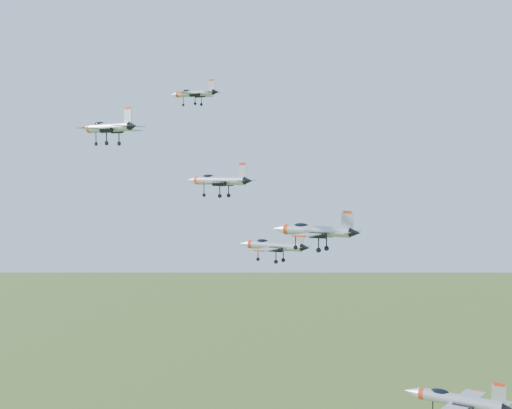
% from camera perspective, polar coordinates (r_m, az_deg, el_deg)
% --- Properties ---
extents(jet_lead, '(10.64, 8.81, 2.84)m').
position_cam_1_polar(jet_lead, '(129.23, -5.02, 8.86)').
color(jet_lead, '#A8ACB5').
extents(jet_left_high, '(12.16, 10.15, 3.25)m').
position_cam_1_polar(jet_left_high, '(105.32, -3.06, 1.95)').
color(jet_left_high, '#A8ACB5').
extents(jet_right_high, '(11.09, 9.38, 2.99)m').
position_cam_1_polar(jet_right_high, '(94.11, -11.80, 6.07)').
color(jet_right_high, '#A8ACB5').
extents(jet_left_low, '(12.33, 10.23, 3.29)m').
position_cam_1_polar(jet_left_low, '(107.88, 1.36, -3.29)').
color(jet_left_low, '#A8ACB5').
extents(jet_right_low, '(12.00, 9.96, 3.21)m').
position_cam_1_polar(jet_right_low, '(86.81, 4.68, -2.08)').
color(jet_right_low, '#A8ACB5').
extents(jet_trail, '(13.92, 11.62, 3.72)m').
position_cam_1_polar(jet_trail, '(93.43, 15.75, -14.79)').
color(jet_trail, '#A8ACB5').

